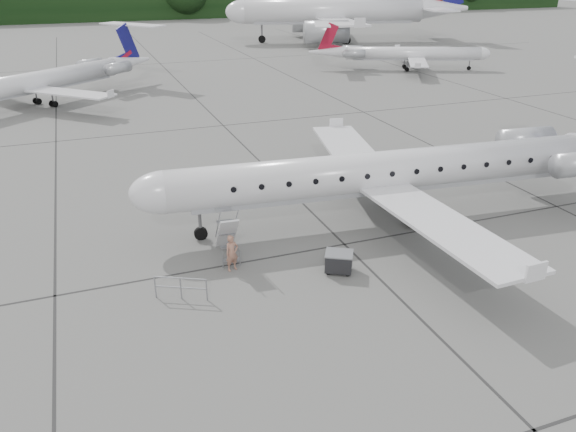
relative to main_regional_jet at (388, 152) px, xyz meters
name	(u,v)px	position (x,y,z in m)	size (l,w,h in m)	color
ground	(469,262)	(1.31, -5.89, -3.82)	(320.00, 320.00, 0.00)	#60605E
treeline	(135,3)	(1.31, 124.11, 0.18)	(260.00, 4.00, 8.00)	black
main_regional_jet	(388,152)	(0.00, 0.00, 0.00)	(29.81, 21.46, 7.64)	silver
airstair	(227,235)	(-9.19, -1.38, -2.62)	(0.85, 2.21, 2.40)	silver
passenger	(232,253)	(-9.31, -2.63, -2.96)	(0.63, 0.41, 1.73)	#956451
safety_railing	(181,289)	(-11.97, -4.25, -3.32)	(2.20, 0.08, 1.00)	gray
baggage_cart	(339,262)	(-4.83, -4.50, -3.31)	(1.19, 0.96, 1.03)	black
bg_regional_left	(31,72)	(-18.65, 34.74, -0.45)	(25.68, 18.49, 6.74)	silver
bg_regional_right	(414,47)	(26.82, 40.07, -0.91)	(22.22, 16.00, 5.83)	silver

